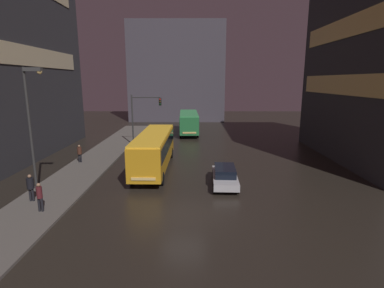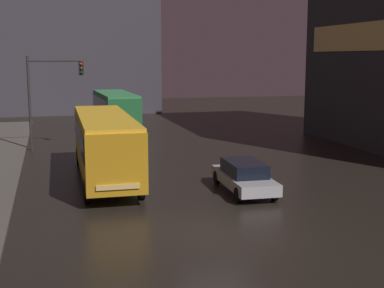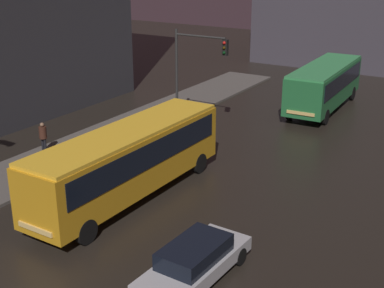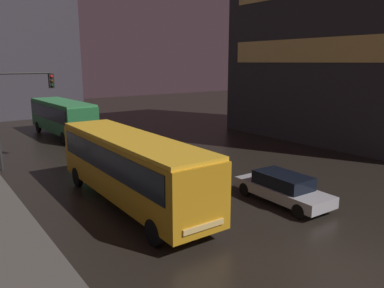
{
  "view_description": "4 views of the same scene",
  "coord_description": "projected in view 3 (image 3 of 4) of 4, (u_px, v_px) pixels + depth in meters",
  "views": [
    {
      "loc": [
        0.58,
        -16.3,
        7.68
      ],
      "look_at": [
        0.41,
        11.67,
        1.74
      ],
      "focal_mm": 28.0,
      "sensor_mm": 36.0,
      "label": 1
    },
    {
      "loc": [
        -5.4,
        -16.92,
        6.0
      ],
      "look_at": [
        1.37,
        8.44,
        1.72
      ],
      "focal_mm": 50.0,
      "sensor_mm": 36.0,
      "label": 2
    },
    {
      "loc": [
        10.9,
        -8.02,
        10.52
      ],
      "look_at": [
        -1.08,
        11.42,
        2.16
      ],
      "focal_mm": 50.0,
      "sensor_mm": 36.0,
      "label": 3
    },
    {
      "loc": [
        -10.26,
        -5.71,
        6.43
      ],
      "look_at": [
        0.26,
        8.63,
        2.53
      ],
      "focal_mm": 35.0,
      "sensor_mm": 36.0,
      "label": 4
    }
  ],
  "objects": [
    {
      "name": "bus_near",
      "position": [
        129.0,
        156.0,
        23.39
      ],
      "size": [
        2.65,
        11.02,
        3.21
      ],
      "rotation": [
        0.0,
        0.0,
        3.13
      ],
      "color": "orange",
      "rests_on": "ground"
    },
    {
      "name": "bus_far",
      "position": [
        325.0,
        82.0,
        36.64
      ],
      "size": [
        2.91,
        9.71,
        3.1
      ],
      "rotation": [
        0.0,
        0.0,
        3.17
      ],
      "color": "#236B38",
      "rests_on": "ground"
    },
    {
      "name": "car_taxi",
      "position": [
        195.0,
        261.0,
        17.81
      ],
      "size": [
        1.97,
        4.83,
        1.39
      ],
      "rotation": [
        0.0,
        0.0,
        3.1
      ],
      "color": "#B7B7BC",
      "rests_on": "ground"
    },
    {
      "name": "pedestrian_far",
      "position": [
        43.0,
        135.0,
        28.64
      ],
      "size": [
        0.5,
        0.5,
        1.67
      ],
      "rotation": [
        0.0,
        0.0,
        2.83
      ],
      "color": "black",
      "rests_on": "sidewalk_left"
    },
    {
      "name": "traffic_light_main",
      "position": [
        194.0,
        64.0,
        31.57
      ],
      "size": [
        3.54,
        0.35,
        6.07
      ],
      "color": "#2D2D2D",
      "rests_on": "ground"
    },
    {
      "name": "sidewalk_left",
      "position": [
        48.0,
        162.0,
        27.8
      ],
      "size": [
        4.0,
        48.0,
        0.15
      ],
      "color": "#56514C",
      "rests_on": "ground"
    }
  ]
}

